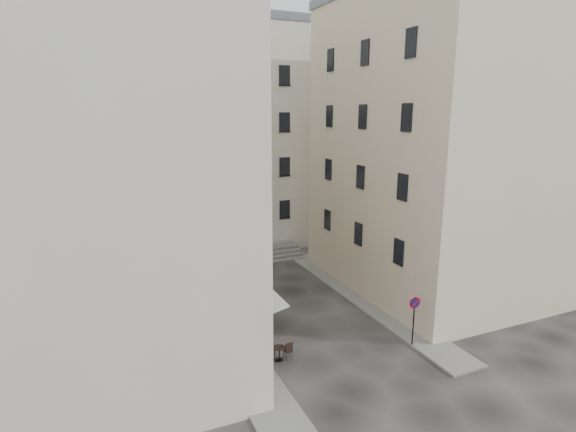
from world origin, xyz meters
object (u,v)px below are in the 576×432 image
no_parking_sign (414,312)px  bistro_table_b (259,333)px  pedestrian (265,316)px  bistro_table_a (279,352)px

no_parking_sign → bistro_table_b: no_parking_sign is taller
bistro_table_b → pedestrian: 1.06m
bistro_table_a → pedestrian: 2.89m
bistro_table_a → bistro_table_b: bistro_table_a is taller
no_parking_sign → bistro_table_a: bearing=176.1°
bistro_table_b → no_parking_sign: bearing=-27.9°
no_parking_sign → bistro_table_b: bearing=160.7°
no_parking_sign → bistro_table_a: 6.80m
pedestrian → bistro_table_b: bearing=43.8°
bistro_table_b → pedestrian: (0.59, 0.72, 0.51)m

